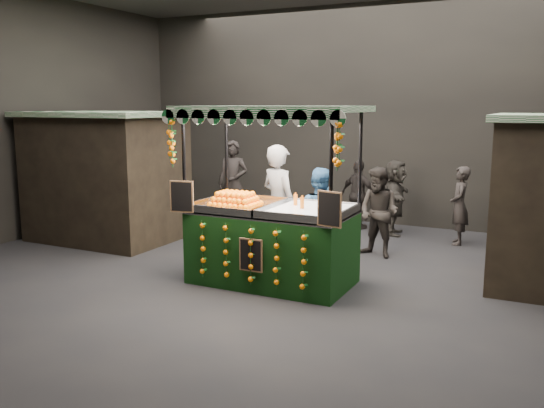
% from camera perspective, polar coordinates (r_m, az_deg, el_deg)
% --- Properties ---
extents(ground, '(12.00, 12.00, 0.00)m').
position_cam_1_polar(ground, '(9.23, 0.79, -7.44)').
color(ground, black).
rests_on(ground, ground).
extents(market_hall, '(12.10, 10.10, 5.05)m').
position_cam_1_polar(market_hall, '(8.83, 0.84, 14.00)').
color(market_hall, black).
rests_on(market_hall, ground).
extents(neighbour_stall_left, '(3.00, 2.20, 2.60)m').
position_cam_1_polar(neighbour_stall_left, '(12.22, -16.06, 2.72)').
color(neighbour_stall_left, black).
rests_on(neighbour_stall_left, ground).
extents(juice_stall, '(2.81, 1.65, 2.72)m').
position_cam_1_polar(juice_stall, '(8.82, -0.04, -2.57)').
color(juice_stall, black).
rests_on(juice_stall, ground).
extents(vendor_grey, '(0.89, 0.76, 2.07)m').
position_cam_1_polar(vendor_grey, '(9.86, 0.68, -0.12)').
color(vendor_grey, slate).
rests_on(vendor_grey, ground).
extents(vendor_blue, '(0.84, 0.66, 1.70)m').
position_cam_1_polar(vendor_blue, '(9.76, 4.68, -1.36)').
color(vendor_blue, '#274E7C').
rests_on(vendor_blue, ground).
extents(shopper_0, '(0.76, 0.56, 1.94)m').
position_cam_1_polar(shopper_0, '(13.14, -3.90, 2.07)').
color(shopper_0, black).
rests_on(shopper_0, ground).
extents(shopper_1, '(0.95, 0.83, 1.64)m').
position_cam_1_polar(shopper_1, '(10.56, 10.55, -0.83)').
color(shopper_1, black).
rests_on(shopper_1, ground).
extents(shopper_2, '(0.97, 0.61, 1.53)m').
position_cam_1_polar(shopper_2, '(12.88, 8.57, 0.91)').
color(shopper_2, black).
rests_on(shopper_2, ground).
extents(shopper_4, '(1.01, 0.94, 1.74)m').
position_cam_1_polar(shopper_4, '(13.06, -10.60, 1.44)').
color(shopper_4, black).
rests_on(shopper_4, ground).
extents(shopper_5, '(0.73, 1.54, 1.59)m').
position_cam_1_polar(shopper_5, '(12.45, 12.10, 0.64)').
color(shopper_5, '#2E2A25').
rests_on(shopper_5, ground).
extents(shopper_6, '(0.47, 0.62, 1.55)m').
position_cam_1_polar(shopper_6, '(11.90, 18.07, -0.16)').
color(shopper_6, '#2D2724').
rests_on(shopper_6, ground).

